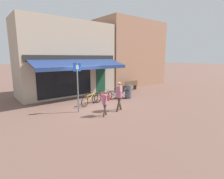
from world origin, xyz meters
The scene contains 12 objects.
ground_plane centered at (0.00, 0.00, 0.00)m, with size 160.00×160.00×0.00m, color brown.
shop_front centered at (0.35, 4.41, 2.87)m, with size 7.57×4.79×5.75m.
neighbour_building centered at (8.01, 4.93, 3.36)m, with size 7.35×4.00×6.73m.
bike_rack_rail centered at (1.14, 0.54, 0.46)m, with size 2.88×0.04×0.57m.
bicycle_orange centered at (-0.09, 0.29, 0.37)m, with size 1.67×0.78×0.81m.
bicycle_red centered at (1.13, 0.50, 0.36)m, with size 1.76×0.52×0.80m.
bicycle_blue centered at (2.34, 0.22, 0.37)m, with size 1.60×0.89×0.83m.
pedestrian_adult centered at (0.55, -1.80, 1.01)m, with size 0.59×0.59×1.67m.
pedestrian_child centered at (-0.60, -2.02, 0.83)m, with size 0.50×0.47×1.33m.
litter_bin centered at (3.12, 0.08, 0.53)m, with size 0.50×0.50×1.06m.
parking_sign centered at (-1.38, -0.57, 1.68)m, with size 0.44×0.07×2.77m.
park_bench centered at (5.46, 2.24, 0.46)m, with size 1.61×0.48×0.87m.
Camera 1 is at (-5.81, -9.02, 3.03)m, focal length 28.00 mm.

